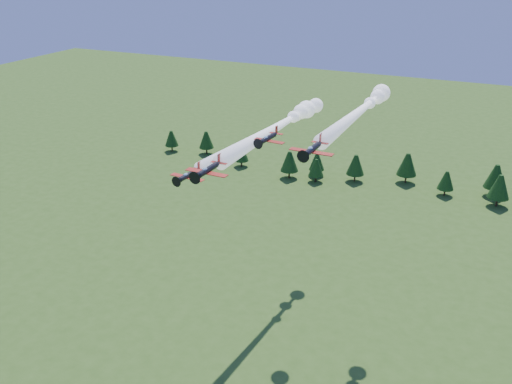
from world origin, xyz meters
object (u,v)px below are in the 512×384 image
at_px(plane_lead, 278,126).
at_px(plane_right, 361,110).
at_px(plane_left, 276,127).
at_px(plane_slot, 268,138).

relative_size(plane_lead, plane_right, 1.00).
height_order(plane_left, plane_right, plane_right).
xyz_separation_m(plane_lead, plane_right, (13.22, 9.24, 2.32)).
relative_size(plane_right, plane_slot, 6.45).
height_order(plane_lead, plane_right, plane_right).
bearing_deg(plane_right, plane_left, 159.30).
distance_m(plane_lead, plane_left, 20.82).
height_order(plane_lead, plane_slot, plane_slot).
bearing_deg(plane_lead, plane_right, 37.50).
xyz_separation_m(plane_left, plane_right, (21.20, -8.96, 8.53)).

